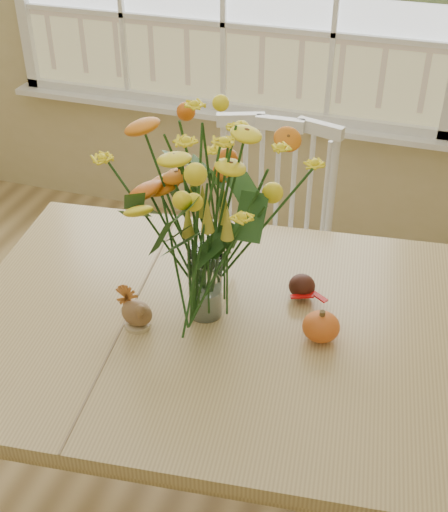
% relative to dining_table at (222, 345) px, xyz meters
% --- Properties ---
extents(dining_table, '(1.67, 1.28, 0.83)m').
position_rel_dining_table_xyz_m(dining_table, '(0.00, 0.00, 0.00)').
color(dining_table, tan).
rests_on(dining_table, floor).
extents(windsor_chair, '(0.51, 0.49, 1.06)m').
position_rel_dining_table_xyz_m(windsor_chair, '(-0.06, 0.82, -0.15)').
color(windsor_chair, white).
rests_on(windsor_chair, floor).
extents(flower_vase, '(0.46, 0.46, 0.55)m').
position_rel_dining_table_xyz_m(flower_vase, '(-0.06, 0.02, 0.42)').
color(flower_vase, white).
rests_on(flower_vase, dining_table).
extents(pumpkin, '(0.11, 0.11, 0.08)m').
position_rel_dining_table_xyz_m(pumpkin, '(0.29, 0.01, 0.13)').
color(pumpkin, '#E6541B').
rests_on(pumpkin, dining_table).
extents(turkey_figurine, '(0.11, 0.08, 0.12)m').
position_rel_dining_table_xyz_m(turkey_figurine, '(-0.23, -0.10, 0.14)').
color(turkey_figurine, '#CCB78C').
rests_on(turkey_figurine, dining_table).
extents(dark_gourd, '(0.13, 0.09, 0.07)m').
position_rel_dining_table_xyz_m(dark_gourd, '(0.20, 0.19, 0.13)').
color(dark_gourd, '#38160F').
rests_on(dark_gourd, dining_table).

